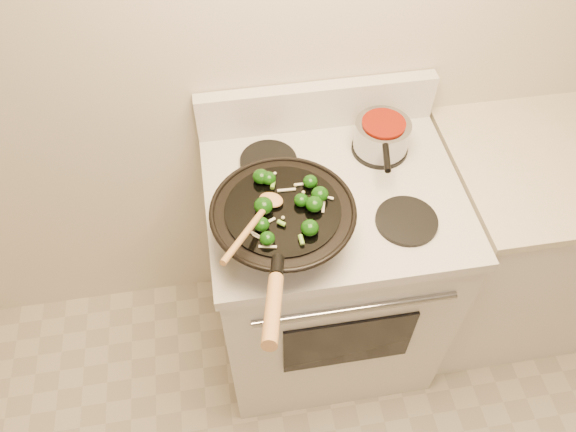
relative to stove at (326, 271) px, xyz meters
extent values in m
plane|color=beige|center=(0.17, 0.33, 0.83)|extent=(3.50, 0.00, 3.50)
cube|color=silver|center=(0.00, 0.00, -0.03)|extent=(0.76, 0.64, 0.88)
cube|color=silver|center=(0.00, 0.00, 0.43)|extent=(0.78, 0.66, 0.04)
cube|color=silver|center=(0.00, 0.30, 0.53)|extent=(0.78, 0.05, 0.16)
cylinder|color=gray|center=(0.00, -0.33, 0.31)|extent=(0.60, 0.02, 0.02)
cube|color=black|center=(0.00, -0.33, 0.08)|extent=(0.42, 0.01, 0.28)
cylinder|color=black|center=(-0.18, -0.15, 0.46)|extent=(0.18, 0.18, 0.01)
cylinder|color=black|center=(0.18, -0.15, 0.46)|extent=(0.18, 0.18, 0.01)
cylinder|color=black|center=(-0.18, 0.15, 0.46)|extent=(0.18, 0.18, 0.01)
cylinder|color=black|center=(0.18, 0.15, 0.46)|extent=(0.18, 0.18, 0.01)
cube|color=white|center=(0.82, 0.03, -0.03)|extent=(0.81, 0.60, 0.88)
torus|color=black|center=(-0.18, -0.15, 0.58)|extent=(0.39, 0.39, 0.01)
cylinder|color=black|center=(-0.18, -0.15, 0.58)|extent=(0.31, 0.31, 0.01)
cylinder|color=black|center=(-0.23, -0.37, 0.64)|extent=(0.04, 0.07, 0.05)
cylinder|color=#B17C45|center=(-0.25, -0.50, 0.68)|extent=(0.08, 0.21, 0.09)
ellipsoid|color=#0E3708|center=(-0.09, -0.08, 0.60)|extent=(0.04, 0.04, 0.03)
cylinder|color=#44792B|center=(-0.08, -0.08, 0.59)|extent=(0.02, 0.02, 0.02)
ellipsoid|color=#0E3708|center=(-0.24, -0.21, 0.60)|extent=(0.04, 0.04, 0.04)
ellipsoid|color=#0E3708|center=(-0.20, -0.05, 0.60)|extent=(0.04, 0.04, 0.03)
ellipsoid|color=#0E3708|center=(-0.13, -0.14, 0.60)|extent=(0.04, 0.04, 0.03)
cylinder|color=#44792B|center=(-0.12, -0.14, 0.59)|extent=(0.02, 0.01, 0.01)
ellipsoid|color=#0E3708|center=(-0.10, -0.17, 0.60)|extent=(0.05, 0.05, 0.04)
ellipsoid|color=#0E3708|center=(-0.08, -0.13, 0.60)|extent=(0.05, 0.05, 0.04)
ellipsoid|color=#0E3708|center=(-0.23, -0.15, 0.60)|extent=(0.05, 0.05, 0.04)
cylinder|color=#44792B|center=(-0.22, -0.15, 0.59)|extent=(0.02, 0.02, 0.02)
ellipsoid|color=#0E3708|center=(-0.24, -0.25, 0.60)|extent=(0.04, 0.04, 0.03)
ellipsoid|color=#0E3708|center=(-0.22, -0.04, 0.60)|extent=(0.05, 0.05, 0.04)
ellipsoid|color=#0E3708|center=(-0.12, -0.24, 0.60)|extent=(0.05, 0.05, 0.04)
cylinder|color=#44792B|center=(-0.11, -0.24, 0.59)|extent=(0.02, 0.02, 0.02)
cube|color=silver|center=(-0.27, -0.22, 0.58)|extent=(0.04, 0.04, 0.00)
cube|color=silver|center=(-0.06, -0.13, 0.58)|extent=(0.05, 0.03, 0.00)
cube|color=silver|center=(-0.24, -0.27, 0.58)|extent=(0.05, 0.02, 0.00)
cube|color=silver|center=(-0.23, -0.19, 0.58)|extent=(0.05, 0.03, 0.00)
cube|color=silver|center=(-0.20, -0.03, 0.58)|extent=(0.04, 0.03, 0.00)
cube|color=silver|center=(-0.07, -0.17, 0.58)|extent=(0.02, 0.04, 0.00)
cube|color=silver|center=(-0.25, -0.24, 0.58)|extent=(0.04, 0.04, 0.00)
cube|color=silver|center=(-0.12, -0.08, 0.58)|extent=(0.04, 0.01, 0.00)
cube|color=silver|center=(-0.16, -0.09, 0.58)|extent=(0.05, 0.01, 0.00)
cylinder|color=#619B32|center=(-0.07, -0.12, 0.59)|extent=(0.02, 0.03, 0.02)
cylinder|color=#619B32|center=(-0.19, -0.21, 0.59)|extent=(0.03, 0.03, 0.02)
cylinder|color=#619B32|center=(-0.19, -0.07, 0.59)|extent=(0.03, 0.02, 0.01)
cylinder|color=#619B32|center=(-0.10, -0.16, 0.59)|extent=(0.02, 0.03, 0.02)
cylinder|color=#619B32|center=(-0.15, -0.27, 0.59)|extent=(0.02, 0.03, 0.01)
cylinder|color=#619B32|center=(-0.11, -0.16, 0.59)|extent=(0.02, 0.02, 0.02)
sphere|color=#CABF8E|center=(-0.21, -0.12, 0.59)|extent=(0.01, 0.01, 0.01)
sphere|color=#CABF8E|center=(-0.12, -0.11, 0.59)|extent=(0.01, 0.01, 0.01)
sphere|color=#CABF8E|center=(-0.19, -0.19, 0.59)|extent=(0.01, 0.01, 0.01)
sphere|color=#CABF8E|center=(-0.13, -0.08, 0.59)|extent=(0.01, 0.01, 0.01)
ellipsoid|color=#B17C45|center=(-0.21, -0.13, 0.59)|extent=(0.08, 0.08, 0.02)
cylinder|color=#B17C45|center=(-0.28, -0.24, 0.63)|extent=(0.16, 0.24, 0.09)
cylinder|color=gray|center=(0.18, 0.15, 0.51)|extent=(0.17, 0.17, 0.10)
cylinder|color=#6E1005|center=(0.18, 0.15, 0.56)|extent=(0.14, 0.14, 0.01)
cylinder|color=black|center=(0.15, 0.01, 0.55)|extent=(0.04, 0.11, 0.02)
camera|label=1|loc=(-0.32, -1.08, 1.73)|focal=35.00mm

